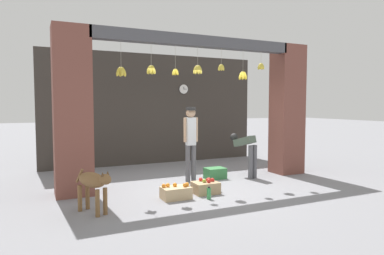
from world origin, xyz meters
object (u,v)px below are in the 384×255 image
shopkeeper (191,137)px  produce_box_green (215,173)px  fruit_crate_apples (206,187)px  dog (93,183)px  water_bottle (209,193)px  wall_clock (184,89)px  worker_stooping (246,149)px  fruit_crate_oranges (176,192)px

shopkeeper → produce_box_green: bearing=-172.3°
shopkeeper → fruit_crate_apples: bearing=85.9°
dog → fruit_crate_apples: (2.22, 0.36, -0.38)m
water_bottle → wall_clock: (1.28, 4.14, 2.13)m
dog → worker_stooping: worker_stooping is taller
dog → worker_stooping: 4.03m
dog → water_bottle: (2.08, -0.05, -0.39)m
fruit_crate_oranges → water_bottle: 0.62m
dog → fruit_crate_apples: 2.28m
wall_clock → worker_stooping: bearing=-80.9°
fruit_crate_apples → produce_box_green: fruit_crate_apples is taller
worker_stooping → fruit_crate_apples: size_ratio=2.11×
wall_clock → produce_box_green: bearing=-96.9°
dog → wall_clock: wall_clock is taller
dog → water_bottle: dog is taller
fruit_crate_oranges → produce_box_green: (1.51, 1.23, 0.01)m
shopkeeper → produce_box_green: 1.10m
water_bottle → shopkeeper: bearing=78.3°
worker_stooping → fruit_crate_oranges: size_ratio=1.95×
shopkeeper → fruit_crate_apples: size_ratio=3.46×
produce_box_green → fruit_crate_oranges: bearing=-140.7°
dog → produce_box_green: bearing=88.4°
shopkeeper → water_bottle: size_ratio=7.28×
fruit_crate_apples → worker_stooping: bearing=31.1°
fruit_crate_oranges → water_bottle: fruit_crate_oranges is taller
water_bottle → wall_clock: bearing=72.8°
worker_stooping → shopkeeper: bearing=163.2°
shopkeeper → fruit_crate_oranges: bearing=59.3°
shopkeeper → wall_clock: wall_clock is taller
shopkeeper → wall_clock: size_ratio=5.73×
worker_stooping → fruit_crate_oranges: 2.58m
dog → water_bottle: 2.12m
water_bottle → fruit_crate_apples: bearing=71.2°
dog → produce_box_green: (3.04, 1.47, -0.37)m
wall_clock → water_bottle: bearing=-107.2°
worker_stooping → water_bottle: size_ratio=4.44×
produce_box_green → shopkeeper: bearing=-177.0°
worker_stooping → fruit_crate_oranges: bearing=-166.5°
dog → shopkeeper: bearing=93.6°
produce_box_green → water_bottle: bearing=-122.4°
fruit_crate_apples → water_bottle: size_ratio=2.10×
worker_stooping → wall_clock: (-0.45, 2.78, 1.54)m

